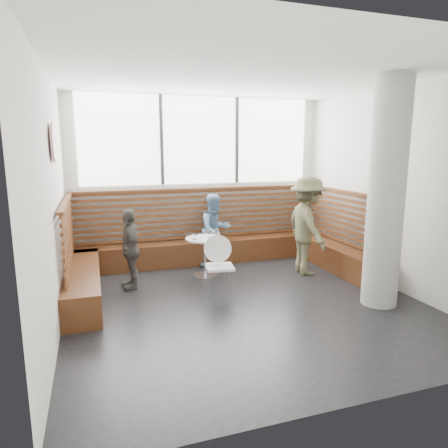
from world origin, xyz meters
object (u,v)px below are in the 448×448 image
object	(u,v)px
child_back	(215,230)
child_left	(130,249)
cafe_chair	(218,260)
adult_man	(307,226)
cafe_table	(205,249)
concrete_column	(386,194)

from	to	relation	value
child_back	child_left	xyz separation A→B (m)	(-1.66, -0.77, -0.05)
cafe_chair	child_back	world-z (taller)	child_back
child_back	adult_man	bearing A→B (deg)	-50.58
cafe_table	adult_man	bearing A→B (deg)	-12.58
adult_man	cafe_chair	bearing A→B (deg)	108.53
cafe_chair	adult_man	distance (m)	1.90
concrete_column	cafe_chair	xyz separation A→B (m)	(-2.10, 1.13, -1.07)
cafe_table	cafe_chair	world-z (taller)	cafe_chair
cafe_table	child_back	size ratio (longest dim) A/B	0.50
concrete_column	cafe_chair	size ratio (longest dim) A/B	3.54
concrete_column	adult_man	distance (m)	1.78
cafe_table	child_back	bearing A→B (deg)	58.01
adult_man	child_back	xyz separation A→B (m)	(-1.41, 0.99, -0.19)
adult_man	child_back	world-z (taller)	adult_man
cafe_table	child_left	distance (m)	1.31
child_left	cafe_chair	bearing A→B (deg)	54.67
concrete_column	child_left	bearing A→B (deg)	151.57
adult_man	concrete_column	bearing A→B (deg)	-165.91
child_back	child_left	size ratio (longest dim) A/B	1.07
cafe_table	child_back	xyz separation A→B (m)	(0.37, 0.59, 0.19)
child_back	cafe_table	bearing A→B (deg)	-137.46
concrete_column	child_back	distance (m)	3.23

